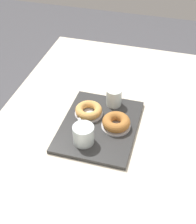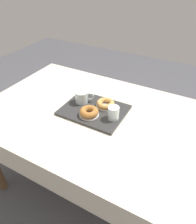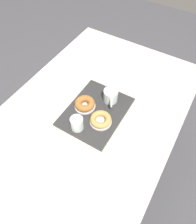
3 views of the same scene
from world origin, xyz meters
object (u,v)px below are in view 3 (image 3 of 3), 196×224
Objects in this scene: serving_tray at (96,112)px; tea_mug_left at (111,96)px; sugar_donut_left at (85,103)px; dining_table at (92,119)px; water_glass_near at (77,124)px; donut_plate_right at (101,121)px; sugar_donut_right at (101,119)px; donut_plate_left at (85,106)px.

tea_mug_left is at bearing 163.17° from serving_tray.
dining_table is at bearing 85.46° from sugar_donut_left.
sugar_donut_left is (-0.15, -0.05, -0.01)m from water_glass_near.
sugar_donut_left is 0.15m from donut_plate_right.
water_glass_near reaches higher than sugar_donut_right.
water_glass_near is 0.14m from donut_plate_right.
donut_plate_right is (0.05, 0.07, 0.01)m from serving_tray.
donut_plate_right is (0.17, 0.03, -0.03)m from tea_mug_left.
water_glass_near is at bearing -42.50° from donut_plate_right.
donut_plate_right is at bearing 62.77° from dining_table.
water_glass_near is 0.69× the size of sugar_donut_right.
serving_tray is 0.09m from sugar_donut_right.
tea_mug_left is 0.17m from sugar_donut_right.
sugar_donut_left is (0.12, -0.11, -0.01)m from tea_mug_left.
serving_tray is at bearing 91.49° from donut_plate_left.
sugar_donut_right is (0.05, 0.14, 0.02)m from donut_plate_left.
serving_tray is 3.26× the size of donut_plate_left.
tea_mug_left reaches higher than donut_plate_left.
dining_table is 0.16m from sugar_donut_right.
donut_plate_left is at bearing -110.24° from donut_plate_right.
donut_plate_right reaches higher than dining_table.
tea_mug_left is 0.28m from water_glass_near.
tea_mug_left is 0.18m from donut_plate_right.
dining_table is 12.25× the size of tea_mug_left.
donut_plate_right is 1.05× the size of sugar_donut_right.
sugar_donut_left is at bearing 0.00° from donut_plate_left.
donut_plate_left is 1.00× the size of donut_plate_right.
sugar_donut_left is at bearing -94.54° from dining_table.
water_glass_near is (0.27, -0.06, -0.00)m from tea_mug_left.
water_glass_near is 0.16m from sugar_donut_left.
sugar_donut_right is at bearing 69.76° from sugar_donut_left.
donut_plate_left is (0.00, -0.07, 0.01)m from serving_tray.
donut_plate_right is at bearing 137.50° from water_glass_near.
donut_plate_left is (-0.15, -0.05, -0.03)m from water_glass_near.
donut_plate_left is at bearing 0.00° from sugar_donut_left.
sugar_donut_left is at bearing -42.53° from tea_mug_left.
tea_mug_left is 0.96× the size of donut_plate_right.
serving_tray is 3.42× the size of sugar_donut_left.
donut_plate_left is 0.02m from sugar_donut_left.
water_glass_near reaches higher than dining_table.
donut_plate_left is 0.15m from donut_plate_right.
sugar_donut_left is 0.95× the size of donut_plate_right.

